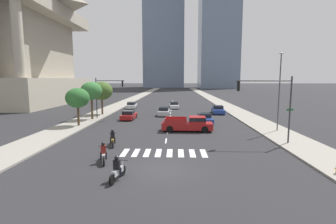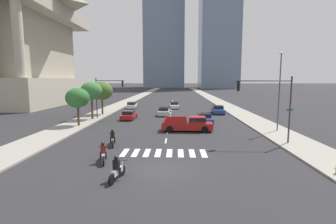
{
  "view_description": "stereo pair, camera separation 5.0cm",
  "coord_description": "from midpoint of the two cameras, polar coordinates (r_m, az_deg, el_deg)",
  "views": [
    {
      "loc": [
        0.93,
        -15.54,
        5.79
      ],
      "look_at": [
        0.0,
        13.77,
        2.0
      ],
      "focal_mm": 26.74,
      "sensor_mm": 36.0,
      "label": 1
    },
    {
      "loc": [
        0.98,
        -15.53,
        5.79
      ],
      "look_at": [
        0.0,
        13.77,
        2.0
      ],
      "focal_mm": 26.74,
      "sensor_mm": 36.0,
      "label": 2
    }
  ],
  "objects": [
    {
      "name": "ground_plane",
      "position": [
        16.61,
        -1.64,
        -13.04
      ],
      "size": [
        800.0,
        800.0,
        0.0
      ],
      "primitive_type": "plane",
      "color": "#28282B"
    },
    {
      "name": "street_tree_third",
      "position": [
        42.25,
        -14.92,
        4.67
      ],
      "size": [
        3.52,
        3.52,
        5.35
      ],
      "color": "#4C3823",
      "rests_on": "sidewalk_west"
    },
    {
      "name": "sidewalk_west",
      "position": [
        47.68,
        -13.93,
        0.26
      ],
      "size": [
        4.0,
        260.0,
        0.15
      ],
      "primitive_type": "cube",
      "color": "gray",
      "rests_on": "ground"
    },
    {
      "name": "sedan_white_5",
      "position": [
        51.18,
        1.36,
        1.51
      ],
      "size": [
        2.06,
        4.56,
        1.24
      ],
      "rotation": [
        0.0,
        0.0,
        -1.51
      ],
      "color": "silver",
      "rests_on": "ground"
    },
    {
      "name": "street_lamp_east",
      "position": [
        30.09,
        24.03,
        5.32
      ],
      "size": [
        0.5,
        0.24,
        8.57
      ],
      "color": "#3F3F42",
      "rests_on": "sidewalk_east"
    },
    {
      "name": "office_tower_left_skyline",
      "position": [
        199.29,
        -0.94,
        20.78
      ],
      "size": [
        29.84,
        22.18,
        105.12
      ],
      "color": "slate",
      "rests_on": "ground"
    },
    {
      "name": "pickup_truck",
      "position": [
        28.44,
        4.88,
        -2.74
      ],
      "size": [
        5.71,
        2.05,
        1.67
      ],
      "rotation": [
        0.0,
        0.0,
        -0.02
      ],
      "color": "maroon",
      "rests_on": "ground"
    },
    {
      "name": "motorcycle_lead",
      "position": [
        18.43,
        -14.57,
        -9.3
      ],
      "size": [
        0.93,
        2.14,
        1.49
      ],
      "rotation": [
        0.0,
        0.0,
        1.86
      ],
      "color": "black",
      "rests_on": "ground"
    },
    {
      "name": "sedan_silver_2",
      "position": [
        40.96,
        -0.96,
        0.1
      ],
      "size": [
        1.87,
        4.68,
        1.33
      ],
      "rotation": [
        0.0,
        0.0,
        1.54
      ],
      "color": "#B7BABF",
      "rests_on": "ground"
    },
    {
      "name": "motorcycle_third",
      "position": [
        15.14,
        -11.53,
        -12.9
      ],
      "size": [
        0.76,
        2.04,
        1.49
      ],
      "rotation": [
        0.0,
        0.0,
        1.36
      ],
      "color": "black",
      "rests_on": "ground"
    },
    {
      "name": "street_tree_nearest",
      "position": [
        32.73,
        -19.98,
        3.01
      ],
      "size": [
        2.88,
        2.88,
        4.65
      ],
      "color": "#4C3823",
      "rests_on": "sidewalk_west"
    },
    {
      "name": "motorcycle_trailing",
      "position": [
        22.72,
        -12.55,
        -6.07
      ],
      "size": [
        0.86,
        2.17,
        1.49
      ],
      "rotation": [
        0.0,
        0.0,
        1.82
      ],
      "color": "black",
      "rests_on": "ground"
    },
    {
      "name": "lane_divider_center",
      "position": [
        47.67,
        0.66,
        0.39
      ],
      "size": [
        0.14,
        50.0,
        0.01
      ],
      "color": "silver",
      "rests_on": "ground"
    },
    {
      "name": "traffic_signal_far",
      "position": [
        37.84,
        -13.87,
        4.73
      ],
      "size": [
        4.46,
        0.28,
        5.91
      ],
      "color": "#333335",
      "rests_on": "sidewalk_west"
    },
    {
      "name": "sedan_white_4",
      "position": [
        51.38,
        -8.32,
        1.5
      ],
      "size": [
        1.81,
        4.3,
        1.33
      ],
      "rotation": [
        0.0,
        0.0,
        1.58
      ],
      "color": "silver",
      "rests_on": "ground"
    },
    {
      "name": "street_tree_second",
      "position": [
        37.51,
        -17.11,
        4.59
      ],
      "size": [
        3.04,
        3.04,
        5.35
      ],
      "color": "#4C3823",
      "rests_on": "sidewalk_west"
    },
    {
      "name": "sedan_blue_1",
      "position": [
        44.04,
        11.28,
        0.47
      ],
      "size": [
        2.11,
        4.67,
        1.33
      ],
      "rotation": [
        0.0,
        0.0,
        -1.62
      ],
      "color": "navy",
      "rests_on": "ground"
    },
    {
      "name": "sedan_red_3",
      "position": [
        37.31,
        -8.95,
        -0.73
      ],
      "size": [
        1.9,
        4.33,
        1.3
      ],
      "rotation": [
        0.0,
        0.0,
        1.53
      ],
      "color": "maroon",
      "rests_on": "ground"
    },
    {
      "name": "sidewalk_east",
      "position": [
        47.2,
        15.31,
        0.15
      ],
      "size": [
        4.0,
        260.0,
        0.15
      ],
      "primitive_type": "cube",
      "color": "gray",
      "rests_on": "ground"
    },
    {
      "name": "traffic_signal_near",
      "position": [
        23.92,
        22.15,
        3.15
      ],
      "size": [
        5.18,
        0.28,
        5.95
      ],
      "rotation": [
        0.0,
        0.0,
        3.14
      ],
      "color": "#333335",
      "rests_on": "sidewalk_east"
    },
    {
      "name": "crosswalk_near",
      "position": [
        20.18,
        -0.99,
        -9.3
      ],
      "size": [
        6.75,
        2.23,
        0.01
      ],
      "color": "silver",
      "rests_on": "ground"
    },
    {
      "name": "sedan_blue_0",
      "position": [
        34.16,
        8.24,
        -1.47
      ],
      "size": [
        2.02,
        4.33,
        1.28
      ],
      "rotation": [
        0.0,
        0.0,
        -1.53
      ],
      "color": "navy",
      "rests_on": "ground"
    },
    {
      "name": "office_tower_center_skyline",
      "position": [
        186.09,
        11.5,
        22.84
      ],
      "size": [
        25.09,
        28.81,
        122.87
      ],
      "color": "slate",
      "rests_on": "ground"
    }
  ]
}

